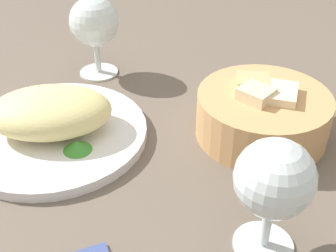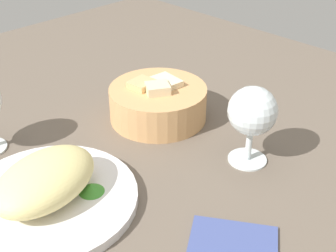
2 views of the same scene
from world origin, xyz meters
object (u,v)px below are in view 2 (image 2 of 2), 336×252
Objects in this scene: wine_glass_near at (252,114)px; folded_napkin at (233,240)px; bread_basket at (158,102)px; plate at (49,199)px.

folded_napkin is (-15.62, -9.40, -8.12)cm from wine_glass_near.
wine_glass_near is 1.16× the size of folded_napkin.
wine_glass_near is (0.78, -19.62, 5.24)cm from bread_basket.
folded_napkin is at bearing -148.95° from wine_glass_near.
bread_basket is 32.73cm from folded_napkin.
wine_glass_near reaches higher than bread_basket.
bread_basket is 20.33cm from wine_glass_near.
bread_basket is (27.21, 6.17, 2.59)cm from plate.
folded_napkin is at bearing -117.08° from bread_basket.
plate is 2.27× the size of folded_napkin.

